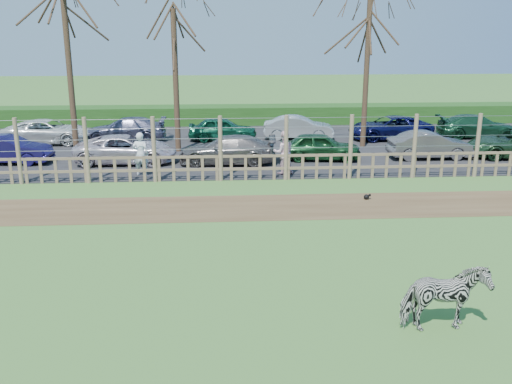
{
  "coord_description": "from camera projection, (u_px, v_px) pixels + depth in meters",
  "views": [
    {
      "loc": [
        0.0,
        -13.23,
        5.63
      ],
      "look_at": [
        1.0,
        2.5,
        1.1
      ],
      "focal_mm": 40.0,
      "sensor_mm": 36.0,
      "label": 1
    }
  ],
  "objects": [
    {
      "name": "ground",
      "position": [
        222.0,
        262.0,
        14.25
      ],
      "size": [
        120.0,
        120.0,
        0.0
      ],
      "primitive_type": "plane",
      "color": "#67A047",
      "rests_on": "ground"
    },
    {
      "name": "dirt_strip",
      "position": [
        222.0,
        208.0,
        18.56
      ],
      "size": [
        34.0,
        2.8,
        0.01
      ],
      "primitive_type": "cube",
      "color": "brown",
      "rests_on": "ground"
    },
    {
      "name": "asphalt",
      "position": [
        220.0,
        147.0,
        28.15
      ],
      "size": [
        44.0,
        13.0,
        0.04
      ],
      "primitive_type": "cube",
      "color": "#232326",
      "rests_on": "ground"
    },
    {
      "name": "hedge",
      "position": [
        220.0,
        115.0,
        34.72
      ],
      "size": [
        46.0,
        2.0,
        1.1
      ],
      "primitive_type": "cube",
      "color": "#1E4716",
      "rests_on": "ground"
    },
    {
      "name": "fence",
      "position": [
        221.0,
        160.0,
        21.7
      ],
      "size": [
        30.16,
        0.16,
        2.5
      ],
      "color": "brown",
      "rests_on": "ground"
    },
    {
      "name": "tree_left",
      "position": [
        66.0,
        29.0,
        24.29
      ],
      "size": [
        4.8,
        4.8,
        7.88
      ],
      "color": "#3D2B1E",
      "rests_on": "ground"
    },
    {
      "name": "tree_mid",
      "position": [
        174.0,
        46.0,
        25.73
      ],
      "size": [
        4.8,
        4.8,
        6.83
      ],
      "color": "#3D2B1E",
      "rests_on": "ground"
    },
    {
      "name": "tree_right",
      "position": [
        368.0,
        37.0,
        26.66
      ],
      "size": [
        4.8,
        4.8,
        7.35
      ],
      "color": "#3D2B1E",
      "rests_on": "ground"
    },
    {
      "name": "zebra",
      "position": [
        444.0,
        298.0,
        10.86
      ],
      "size": [
        1.67,
        0.88,
        1.36
      ],
      "primitive_type": "imported",
      "rotation": [
        0.0,
        0.0,
        1.67
      ],
      "color": "gray",
      "rests_on": "ground"
    },
    {
      "name": "visitor_a",
      "position": [
        141.0,
        154.0,
        22.3
      ],
      "size": [
        0.69,
        0.51,
        1.72
      ],
      "primitive_type": "imported",
      "rotation": [
        0.0,
        0.0,
        2.98
      ],
      "color": "silver",
      "rests_on": "asphalt"
    },
    {
      "name": "visitor_b",
      "position": [
        284.0,
        152.0,
        22.58
      ],
      "size": [
        0.88,
        0.7,
        1.72
      ],
      "primitive_type": "imported",
      "rotation": [
        0.0,
        0.0,
        3.2
      ],
      "color": "silver",
      "rests_on": "asphalt"
    },
    {
      "name": "crow",
      "position": [
        367.0,
        197.0,
        19.46
      ],
      "size": [
        0.25,
        0.19,
        0.2
      ],
      "color": "black",
      "rests_on": "ground"
    },
    {
      "name": "car_1",
      "position": [
        8.0,
        150.0,
        24.4
      ],
      "size": [
        3.71,
        1.47,
        1.2
      ],
      "primitive_type": "imported",
      "rotation": [
        0.0,
        0.0,
        1.52
      ],
      "color": "#19134C",
      "rests_on": "asphalt"
    },
    {
      "name": "car_2",
      "position": [
        126.0,
        149.0,
        24.48
      ],
      "size": [
        4.35,
        2.06,
        1.2
      ],
      "primitive_type": "imported",
      "rotation": [
        0.0,
        0.0,
        1.55
      ],
      "color": "#C3B7C1",
      "rests_on": "asphalt"
    },
    {
      "name": "car_3",
      "position": [
        227.0,
        150.0,
        24.36
      ],
      "size": [
        4.25,
        1.98,
        1.2
      ],
      "primitive_type": "imported",
      "rotation": [
        0.0,
        0.0,
        4.64
      ],
      "color": "#615D5C",
      "rests_on": "asphalt"
    },
    {
      "name": "car_4",
      "position": [
        320.0,
        146.0,
        25.07
      ],
      "size": [
        3.66,
        1.81,
        1.2
      ],
      "primitive_type": "imported",
      "rotation": [
        0.0,
        0.0,
        1.46
      ],
      "color": "#184823",
      "rests_on": "asphalt"
    },
    {
      "name": "car_5",
      "position": [
        430.0,
        145.0,
        25.34
      ],
      "size": [
        3.64,
        1.27,
        1.2
      ],
      "primitive_type": "imported",
      "rotation": [
        0.0,
        0.0,
        1.57
      ],
      "color": "#5B585A",
      "rests_on": "asphalt"
    },
    {
      "name": "car_8",
      "position": [
        48.0,
        132.0,
        28.69
      ],
      "size": [
        4.4,
        2.17,
        1.2
      ],
      "primitive_type": "imported",
      "rotation": [
        0.0,
        0.0,
        1.53
      ],
      "color": "silver",
      "rests_on": "asphalt"
    },
    {
      "name": "car_9",
      "position": [
        126.0,
        129.0,
        29.35
      ],
      "size": [
        4.14,
        1.69,
        1.2
      ],
      "primitive_type": "imported",
      "rotation": [
        0.0,
        0.0,
        4.71
      ],
      "color": "#525470",
      "rests_on": "asphalt"
    },
    {
      "name": "car_10",
      "position": [
        223.0,
        129.0,
        29.46
      ],
      "size": [
        3.53,
        1.45,
        1.2
      ],
      "primitive_type": "imported",
      "rotation": [
        0.0,
        0.0,
        1.56
      ],
      "color": "#125638",
      "rests_on": "asphalt"
    },
    {
      "name": "car_11",
      "position": [
        299.0,
        128.0,
        29.85
      ],
      "size": [
        3.77,
        1.71,
        1.2
      ],
      "primitive_type": "imported",
      "rotation": [
        0.0,
        0.0,
        1.45
      ],
      "color": "#ADB3B3",
      "rests_on": "asphalt"
    },
    {
      "name": "car_12",
      "position": [
        390.0,
        128.0,
        29.8
      ],
      "size": [
        4.46,
        2.31,
        1.2
      ],
      "primitive_type": "imported",
      "rotation": [
        0.0,
        0.0,
        4.79
      ],
      "color": "#0E1041",
      "rests_on": "asphalt"
    },
    {
      "name": "car_13",
      "position": [
        477.0,
        126.0,
        30.24
      ],
      "size": [
        4.25,
        1.99,
        1.2
      ],
      "primitive_type": "imported",
      "rotation": [
        0.0,
        0.0,
        1.49
      ],
      "color": "#19482D",
      "rests_on": "asphalt"
    }
  ]
}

